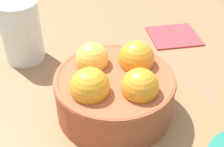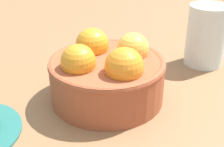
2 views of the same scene
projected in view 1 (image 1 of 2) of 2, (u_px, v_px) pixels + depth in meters
The scene contains 4 objects.
ground_plane at pixel (114, 123), 44.71cm from camera, with size 131.94×108.68×4.99cm, color brown.
terracotta_bowl at pixel (115, 88), 40.79cm from camera, with size 15.96×15.96×9.18cm.
water_glass at pixel (21, 31), 50.66cm from camera, with size 6.64×6.64×10.31cm, color silver.
folded_napkin at pixel (174, 35), 59.26cm from camera, with size 9.19×8.47×0.60cm, color #B23338.
Camera 1 is at (4.73, 31.00, 30.16)cm, focal length 49.40 mm.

